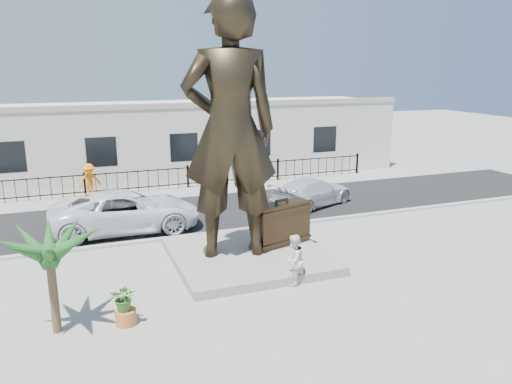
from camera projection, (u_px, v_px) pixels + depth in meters
ground at (277, 273)px, 16.54m from camera, size 100.00×100.00×0.00m
street at (211, 210)px, 23.79m from camera, size 40.00×7.00×0.01m
curb at (235, 231)px, 20.61m from camera, size 40.00×0.25×0.12m
far_sidewalk at (192, 191)px, 27.42m from camera, size 40.00×2.50×0.02m
plinth at (248, 255)px, 17.69m from camera, size 5.20×5.20×0.30m
fence at (188, 177)px, 28.00m from camera, size 22.00×0.10×1.20m
building at (172, 139)px, 31.41m from camera, size 28.00×7.00×4.40m
statue at (230, 130)px, 16.44m from camera, size 3.47×2.58×8.66m
suitcase at (281, 224)px, 18.20m from camera, size 2.31×1.28×1.55m
tourist at (293, 260)px, 15.47m from camera, size 1.00×0.95×1.63m
car_white at (126, 211)px, 20.56m from camera, size 6.11×2.92×1.68m
car_silver at (312, 192)px, 24.38m from camera, size 5.07×3.62×1.36m
worker at (90, 181)px, 25.71m from camera, size 1.22×0.77×1.80m
palm_tree at (58, 332)px, 12.88m from camera, size 1.80×1.80×3.20m
planter at (126, 317)px, 13.21m from camera, size 0.56×0.56×0.40m
shrub at (124, 297)px, 13.07m from camera, size 0.83×0.77×0.74m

